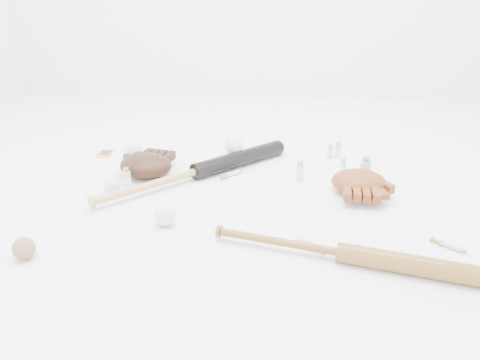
# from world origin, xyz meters

# --- Properties ---
(bat_dark) EXTENTS (0.73, 0.67, 0.07)m
(bat_dark) POSITION_xyz_m (-0.14, 0.18, 0.03)
(bat_dark) COLOR black
(bat_dark) RESTS_ON ground
(bat_wood) EXTENTS (0.78, 0.26, 0.06)m
(bat_wood) POSITION_xyz_m (0.36, -0.36, 0.03)
(bat_wood) COLOR brown
(bat_wood) RESTS_ON ground
(glove_dark) EXTENTS (0.30, 0.30, 0.09)m
(glove_dark) POSITION_xyz_m (-0.35, 0.20, 0.05)
(glove_dark) COLOR black
(glove_dark) RESTS_ON ground
(glove_tan) EXTENTS (0.26, 0.26, 0.09)m
(glove_tan) POSITION_xyz_m (0.48, 0.10, 0.04)
(glove_tan) COLOR brown
(glove_tan) RESTS_ON ground
(trading_card) EXTENTS (0.07, 0.10, 0.01)m
(trading_card) POSITION_xyz_m (-0.60, 0.43, 0.00)
(trading_card) COLOR gold
(trading_card) RESTS_ON ground
(pedestal) EXTENTS (0.08, 0.08, 0.04)m
(pedestal) POSITION_xyz_m (-0.00, 0.36, 0.02)
(pedestal) COLOR white
(pedestal) RESTS_ON ground
(baseball_on_pedestal) EXTENTS (0.08, 0.08, 0.08)m
(baseball_on_pedestal) POSITION_xyz_m (-0.00, 0.36, 0.08)
(baseball_on_pedestal) COLOR silver
(baseball_on_pedestal) RESTS_ON pedestal
(baseball_left) EXTENTS (0.06, 0.06, 0.06)m
(baseball_left) POSITION_xyz_m (-0.43, 0.04, 0.03)
(baseball_left) COLOR silver
(baseball_left) RESTS_ON ground
(baseball_upper) EXTENTS (0.08, 0.08, 0.08)m
(baseball_upper) POSITION_xyz_m (-0.45, 0.37, 0.04)
(baseball_upper) COLOR silver
(baseball_upper) RESTS_ON ground
(baseball_mid) EXTENTS (0.07, 0.07, 0.07)m
(baseball_mid) POSITION_xyz_m (-0.19, -0.19, 0.04)
(baseball_mid) COLOR silver
(baseball_mid) RESTS_ON ground
(baseball_aged) EXTENTS (0.07, 0.07, 0.07)m
(baseball_aged) POSITION_xyz_m (-0.55, -0.40, 0.03)
(baseball_aged) COLOR olive
(baseball_aged) RESTS_ON ground
(syringe_1) EXTENTS (0.11, 0.13, 0.02)m
(syringe_1) POSITION_xyz_m (0.28, -0.28, 0.01)
(syringe_1) COLOR #ADBCC6
(syringe_1) RESTS_ON ground
(syringe_2) EXTENTS (0.13, 0.13, 0.02)m
(syringe_2) POSITION_xyz_m (0.00, 0.23, 0.01)
(syringe_2) COLOR #ADBCC6
(syringe_2) RESTS_ON ground
(syringe_3) EXTENTS (0.13, 0.11, 0.02)m
(syringe_3) POSITION_xyz_m (0.70, -0.27, 0.01)
(syringe_3) COLOR #ADBCC6
(syringe_3) RESTS_ON ground
(vial_0) EXTENTS (0.02, 0.02, 0.06)m
(vial_0) POSITION_xyz_m (0.45, 0.29, 0.03)
(vial_0) COLOR silver
(vial_0) RESTS_ON ground
(vial_1) EXTENTS (0.02, 0.02, 0.06)m
(vial_1) POSITION_xyz_m (0.42, 0.45, 0.03)
(vial_1) COLOR silver
(vial_1) RESTS_ON ground
(vial_2) EXTENTS (0.03, 0.03, 0.08)m
(vial_2) POSITION_xyz_m (0.27, 0.20, 0.04)
(vial_2) COLOR silver
(vial_2) RESTS_ON ground
(vial_3) EXTENTS (0.04, 0.04, 0.10)m
(vial_3) POSITION_xyz_m (0.52, 0.20, 0.05)
(vial_3) COLOR silver
(vial_3) RESTS_ON ground
(vial_4) EXTENTS (0.03, 0.03, 0.08)m
(vial_4) POSITION_xyz_m (-0.40, 0.10, 0.04)
(vial_4) COLOR silver
(vial_4) RESTS_ON ground
(vial_5) EXTENTS (0.03, 0.03, 0.07)m
(vial_5) POSITION_xyz_m (0.45, 0.45, 0.04)
(vial_5) COLOR silver
(vial_5) RESTS_ON ground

